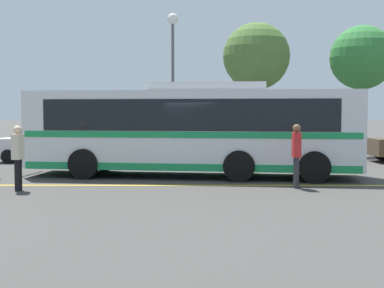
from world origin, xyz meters
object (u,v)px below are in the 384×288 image
(pedestrian_1, at_px, (18,153))
(tree_2, at_px, (256,57))
(transit_bus, at_px, (192,128))
(parked_car_2, at_px, (155,145))
(parked_car_1, at_px, (42,145))
(parked_car_3, at_px, (276,145))
(street_lamp, at_px, (173,52))
(pedestrian_2, at_px, (296,151))
(tree_0, at_px, (362,58))

(pedestrian_1, distance_m, tree_2, 14.98)
(transit_bus, relative_size, parked_car_2, 2.51)
(parked_car_1, height_order, tree_2, tree_2)
(pedestrian_1, bearing_deg, parked_car_3, -40.20)
(tree_2, bearing_deg, parked_car_2, -142.88)
(transit_bus, xyz_separation_m, street_lamp, (-0.98, 7.67, 3.41))
(street_lamp, bearing_deg, pedestrian_1, -109.46)
(transit_bus, relative_size, pedestrian_2, 6.24)
(pedestrian_2, relative_size, tree_0, 0.28)
(parked_car_2, relative_size, tree_2, 0.70)
(tree_0, bearing_deg, tree_2, -174.31)
(parked_car_2, height_order, tree_2, tree_2)
(transit_bus, bearing_deg, tree_0, -35.35)
(pedestrian_1, relative_size, tree_0, 0.28)
(parked_car_1, bearing_deg, tree_0, 109.94)
(parked_car_2, xyz_separation_m, street_lamp, (0.69, 2.59, 4.32))
(parked_car_2, bearing_deg, parked_car_1, 88.22)
(transit_bus, relative_size, tree_2, 1.75)
(parked_car_3, relative_size, pedestrian_1, 2.69)
(pedestrian_2, bearing_deg, parked_car_1, -127.36)
(transit_bus, xyz_separation_m, parked_car_1, (-6.60, 5.13, -0.91))
(parked_car_1, bearing_deg, parked_car_3, 95.84)
(pedestrian_1, distance_m, tree_0, 18.83)
(pedestrian_1, distance_m, street_lamp, 12.32)
(parked_car_1, height_order, pedestrian_1, pedestrian_1)
(parked_car_2, relative_size, pedestrian_1, 2.52)
(parked_car_1, xyz_separation_m, street_lamp, (5.62, 2.54, 4.32))
(parked_car_3, xyz_separation_m, tree_2, (-0.50, 3.40, 4.21))
(parked_car_1, relative_size, pedestrian_1, 2.21)
(pedestrian_2, bearing_deg, street_lamp, -157.06)
(pedestrian_2, height_order, tree_2, tree_2)
(parked_car_3, height_order, street_lamp, street_lamp)
(parked_car_1, height_order, parked_car_2, parked_car_2)
(parked_car_1, xyz_separation_m, pedestrian_2, (9.63, -7.85, 0.32))
(tree_2, bearing_deg, parked_car_1, -159.71)
(parked_car_2, xyz_separation_m, tree_2, (4.82, 3.65, 4.19))
(parked_car_3, relative_size, tree_0, 0.75)
(parked_car_3, distance_m, pedestrian_2, 8.09)
(transit_bus, distance_m, tree_2, 9.85)
(parked_car_3, bearing_deg, tree_0, 132.74)
(parked_car_1, bearing_deg, parked_car_2, 94.15)
(transit_bus, distance_m, pedestrian_2, 4.11)
(parked_car_2, bearing_deg, tree_2, -54.13)
(parked_car_2, bearing_deg, pedestrian_1, 157.93)
(pedestrian_2, height_order, tree_0, tree_0)
(tree_0, height_order, tree_2, tree_2)
(street_lamp, distance_m, tree_2, 4.27)
(parked_car_1, distance_m, parked_car_3, 10.25)
(parked_car_1, xyz_separation_m, tree_0, (15.19, 4.15, 4.18))
(tree_2, bearing_deg, pedestrian_1, -123.64)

